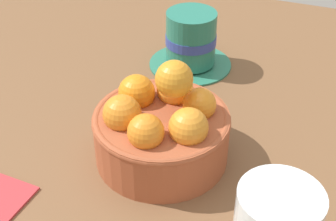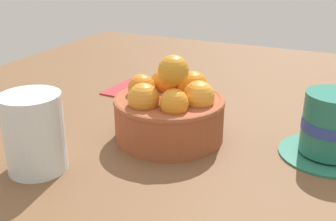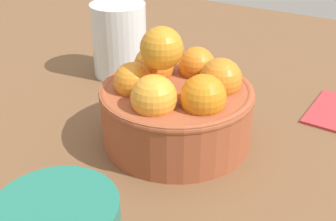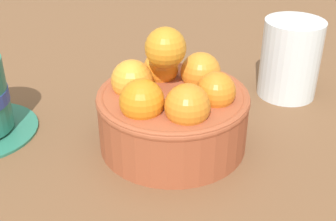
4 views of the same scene
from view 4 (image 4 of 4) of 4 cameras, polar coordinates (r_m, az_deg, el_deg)
The scene contains 3 objects.
ground_plane at distance 49.24cm, azimuth 0.59°, elevation -5.66°, with size 123.76×101.45×3.14cm, color brown.
terracotta_bowl at distance 46.04cm, azimuth 0.56°, elevation 0.29°, with size 15.63×15.63×12.50cm.
water_glass at distance 57.97cm, azimuth 15.28°, elevation 6.38°, with size 7.30×7.30×9.76cm, color silver.
Camera 4 is at (38.54, 10.36, 27.27)cm, focal length 47.94 mm.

